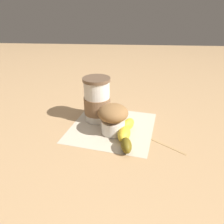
% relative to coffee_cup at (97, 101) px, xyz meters
% --- Properties ---
extents(ground_plane, '(3.00, 3.00, 0.00)m').
position_rel_coffee_cup_xyz_m(ground_plane, '(0.05, -0.05, -0.07)').
color(ground_plane, tan).
extents(paper_napkin, '(0.30, 0.30, 0.00)m').
position_rel_coffee_cup_xyz_m(paper_napkin, '(0.05, -0.05, -0.07)').
color(paper_napkin, beige).
rests_on(paper_napkin, ground_plane).
extents(coffee_cup, '(0.09, 0.09, 0.15)m').
position_rel_coffee_cup_xyz_m(coffee_cup, '(0.00, 0.00, 0.00)').
color(coffee_cup, silver).
rests_on(coffee_cup, paper_napkin).
extents(muffin, '(0.09, 0.09, 0.09)m').
position_rel_coffee_cup_xyz_m(muffin, '(0.06, -0.08, -0.02)').
color(muffin, white).
rests_on(muffin, paper_napkin).
extents(banana, '(0.06, 0.17, 0.04)m').
position_rel_coffee_cup_xyz_m(banana, '(0.10, -0.12, -0.05)').
color(banana, gold).
rests_on(banana, paper_napkin).
extents(wooden_stirrer, '(0.09, 0.07, 0.00)m').
position_rel_coffee_cup_xyz_m(wooden_stirrer, '(0.22, -0.14, -0.07)').
color(wooden_stirrer, tan).
rests_on(wooden_stirrer, ground_plane).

